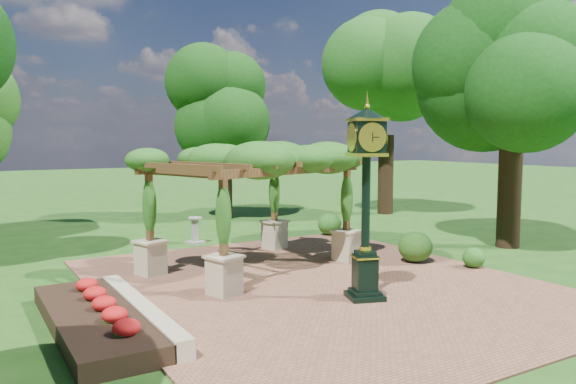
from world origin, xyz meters
TOP-DOWN VIEW (x-y plane):
  - ground at (0.00, 0.00)m, footprint 120.00×120.00m
  - brick_plaza at (0.00, 1.00)m, footprint 10.00×12.00m
  - border_wall at (-4.60, 0.50)m, footprint 0.35×5.00m
  - flower_bed at (-5.50, 0.50)m, footprint 1.50×5.00m
  - pedestal_clock at (0.15, -0.61)m, footprint 1.08×1.08m
  - pergola at (-0.57, 3.42)m, footprint 6.36×4.99m
  - sundial at (-0.58, 7.79)m, footprint 0.66×0.66m
  - shrub_front at (4.68, 0.23)m, footprint 0.63×0.63m
  - shrub_mid at (3.78, 1.60)m, footprint 1.10×1.10m
  - shrub_back at (4.32, 6.70)m, footprint 1.15×1.15m
  - tree_north at (2.89, 12.86)m, footprint 3.69×3.69m
  - tree_east_far at (10.26, 10.46)m, footprint 4.38×4.38m
  - tree_east_near at (8.19, 1.83)m, footprint 4.60×4.60m

SIDE VIEW (x-z plane):
  - ground at x=0.00m, z-range 0.00..0.00m
  - brick_plaza at x=0.00m, z-range 0.00..0.04m
  - flower_bed at x=-5.50m, z-range 0.00..0.36m
  - border_wall at x=-4.60m, z-range 0.00..0.40m
  - shrub_front at x=4.68m, z-range 0.04..0.60m
  - sundial at x=-0.58m, z-range -0.06..0.86m
  - shrub_back at x=4.32m, z-range 0.04..0.84m
  - shrub_mid at x=3.78m, z-range 0.04..0.93m
  - pedestal_clock at x=0.15m, z-range 0.43..4.77m
  - pergola at x=-0.57m, z-range 1.13..4.64m
  - tree_north at x=2.89m, z-range 1.35..8.66m
  - tree_east_near at x=8.19m, z-range 1.60..10.20m
  - tree_east_far at x=10.26m, z-range 1.81..11.62m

